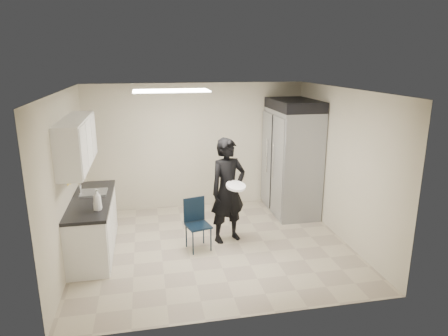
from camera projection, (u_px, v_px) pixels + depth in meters
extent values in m
plane|color=tan|center=(214.00, 245.00, 6.78)|extent=(4.50, 4.50, 0.00)
plane|color=white|center=(212.00, 90.00, 6.09)|extent=(4.50, 4.50, 0.00)
plane|color=#BEB49D|center=(197.00, 146.00, 8.32)|extent=(4.50, 0.00, 4.50)
plane|color=#BEB49D|center=(66.00, 180.00, 6.01)|extent=(0.00, 4.00, 4.00)
plane|color=#BEB49D|center=(342.00, 165.00, 6.86)|extent=(0.00, 4.00, 4.00)
cube|color=white|center=(171.00, 91.00, 6.36)|extent=(1.20, 0.60, 0.02)
cube|color=silver|center=(93.00, 226.00, 6.48)|extent=(0.60, 1.90, 0.86)
cube|color=black|center=(91.00, 200.00, 6.36)|extent=(0.64, 1.95, 0.05)
cube|color=gray|center=(94.00, 196.00, 6.61)|extent=(0.42, 0.40, 0.14)
cylinder|color=silver|center=(80.00, 188.00, 6.53)|extent=(0.02, 0.02, 0.24)
cube|color=silver|center=(77.00, 143.00, 6.09)|extent=(0.35, 1.80, 0.75)
cube|color=black|center=(84.00, 141.00, 7.22)|extent=(0.22, 0.30, 0.35)
cube|color=yellow|center=(68.00, 183.00, 6.12)|extent=(0.00, 0.12, 0.07)
cube|color=yellow|center=(71.00, 182.00, 6.32)|extent=(0.00, 0.12, 0.07)
cube|color=gray|center=(292.00, 162.00, 8.05)|extent=(0.80, 1.35, 2.10)
cube|color=black|center=(294.00, 105.00, 7.75)|extent=(0.80, 1.35, 0.20)
cube|color=black|center=(198.00, 226.00, 6.55)|extent=(0.45, 0.45, 0.83)
imported|color=black|center=(228.00, 191.00, 6.76)|extent=(0.77, 0.63, 1.81)
cylinder|color=silver|center=(236.00, 186.00, 6.51)|extent=(0.41, 0.41, 0.04)
imported|color=silver|center=(97.00, 200.00, 5.84)|extent=(0.18, 0.18, 0.32)
imported|color=silver|center=(97.00, 204.00, 5.85)|extent=(0.11, 0.12, 0.19)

